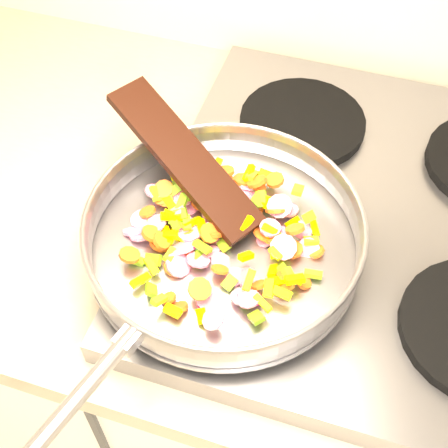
% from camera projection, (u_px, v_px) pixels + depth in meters
% --- Properties ---
extents(cooktop, '(0.60, 0.60, 0.04)m').
position_uv_depth(cooktop, '(376.00, 225.00, 0.86)').
color(cooktop, '#939399').
rests_on(cooktop, counter_top).
extents(grate_fl, '(0.19, 0.19, 0.02)m').
position_uv_depth(grate_fl, '(251.00, 269.00, 0.78)').
color(grate_fl, black).
rests_on(grate_fl, cooktop).
extents(grate_bl, '(0.19, 0.19, 0.02)m').
position_uv_depth(grate_bl, '(302.00, 122.00, 0.94)').
color(grate_bl, black).
rests_on(grate_bl, cooktop).
extents(saute_pan, '(0.38, 0.54, 0.06)m').
position_uv_depth(saute_pan, '(223.00, 234.00, 0.77)').
color(saute_pan, '#9E9EA5').
rests_on(saute_pan, grate_fl).
extents(vegetable_heap, '(0.26, 0.26, 0.06)m').
position_uv_depth(vegetable_heap, '(221.00, 229.00, 0.78)').
color(vegetable_heap, '#FAF000').
rests_on(vegetable_heap, saute_pan).
extents(wooden_spatula, '(0.25, 0.18, 0.09)m').
position_uv_depth(wooden_spatula, '(184.00, 158.00, 0.80)').
color(wooden_spatula, black).
rests_on(wooden_spatula, saute_pan).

